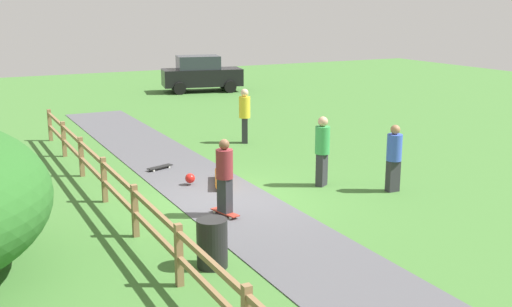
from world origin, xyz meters
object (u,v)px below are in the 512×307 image
at_px(skater_fallen, 219,178).
at_px(bystander_yellow, 245,113).
at_px(skateboard_loose, 160,167).
at_px(bystander_blue, 394,155).
at_px(skater_riding, 225,173).
at_px(parked_car_black, 201,74).
at_px(trash_bin, 212,243).
at_px(bystander_green, 322,148).

bearing_deg(skater_fallen, bystander_yellow, 56.55).
distance_m(skater_fallen, skateboard_loose, 2.35).
xyz_separation_m(skateboard_loose, bystander_blue, (4.59, -4.67, 0.86)).
xyz_separation_m(skater_riding, parked_car_black, (7.22, 19.17, -0.03)).
distance_m(bystander_blue, parked_car_black, 19.52).
distance_m(trash_bin, parked_car_black, 23.22).
relative_size(trash_bin, bystander_yellow, 0.49).
bearing_deg(bystander_blue, trash_bin, -159.26).
height_order(bystander_blue, parked_car_black, parked_car_black).
height_order(skateboard_loose, bystander_green, bystander_green).
distance_m(skater_riding, skateboard_loose, 4.58).
distance_m(skater_fallen, bystander_green, 2.80).
relative_size(skater_fallen, bystander_blue, 0.85).
bearing_deg(skateboard_loose, skater_fallen, -67.62).
bearing_deg(bystander_blue, skateboard_loose, 134.51).
distance_m(skater_riding, skater_fallen, 2.60).
bearing_deg(skater_riding, bystander_green, 18.25).
bearing_deg(trash_bin, bystander_blue, 20.74).
height_order(skateboard_loose, parked_car_black, parked_car_black).
distance_m(skater_fallen, bystander_yellow, 5.21).
xyz_separation_m(trash_bin, skater_fallen, (2.21, 4.73, -0.25)).
bearing_deg(bystander_yellow, bystander_green, -94.83).
distance_m(skater_fallen, parked_car_black, 18.02).
bearing_deg(bystander_yellow, skateboard_loose, -150.40).
height_order(skateboard_loose, bystander_yellow, bystander_yellow).
relative_size(skater_fallen, skateboard_loose, 1.77).
relative_size(bystander_blue, parked_car_black, 0.38).
xyz_separation_m(skater_riding, skater_fallen, (0.88, 2.32, -0.79)).
relative_size(bystander_blue, bystander_green, 0.94).
relative_size(bystander_green, bystander_yellow, 0.99).
xyz_separation_m(skater_fallen, skateboard_loose, (-0.89, 2.17, -0.11)).
relative_size(trash_bin, bystander_blue, 0.52).
xyz_separation_m(skateboard_loose, parked_car_black, (7.24, 14.68, 0.87)).
height_order(trash_bin, bystander_yellow, bystander_yellow).
bearing_deg(parked_car_black, bystander_green, -102.40).
distance_m(trash_bin, skater_riding, 2.81).
bearing_deg(bystander_green, skater_fallen, 152.22).
bearing_deg(bystander_green, parked_car_black, 77.60).
xyz_separation_m(skater_fallen, bystander_green, (2.37, -1.25, 0.82)).
relative_size(skater_riding, bystander_yellow, 0.94).
bearing_deg(parked_car_black, skater_riding, -110.64).
xyz_separation_m(trash_bin, bystander_green, (4.58, 3.48, 0.57)).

